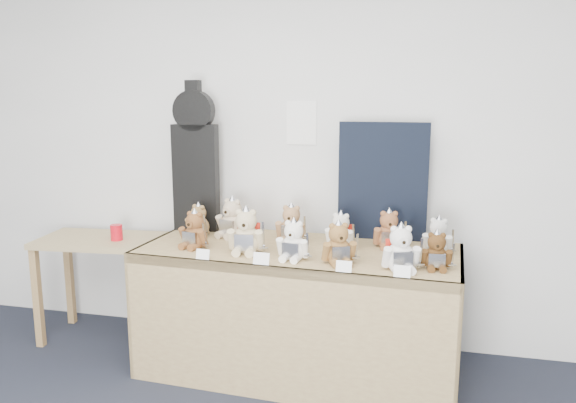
% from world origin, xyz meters
% --- Properties ---
extents(room_shell, '(6.00, 6.00, 6.00)m').
position_xyz_m(room_shell, '(0.17, 2.49, 1.57)').
color(room_shell, silver).
rests_on(room_shell, floor).
extents(display_table, '(2.01, 0.93, 0.82)m').
position_xyz_m(display_table, '(0.26, 1.89, 0.65)').
color(display_table, olive).
rests_on(display_table, floor).
extents(side_table, '(0.95, 0.58, 0.76)m').
position_xyz_m(side_table, '(-1.20, 2.14, 0.63)').
color(side_table, '#988152').
rests_on(side_table, floor).
extents(guitar_case, '(0.32, 0.10, 1.04)m').
position_xyz_m(guitar_case, '(-0.54, 2.28, 1.33)').
color(guitar_case, black).
rests_on(guitar_case, display_table).
extents(navy_board, '(0.58, 0.02, 0.77)m').
position_xyz_m(navy_board, '(0.75, 2.31, 1.21)').
color(navy_board, black).
rests_on(navy_board, display_table).
extents(red_cup, '(0.08, 0.08, 0.11)m').
position_xyz_m(red_cup, '(-1.07, 2.11, 0.81)').
color(red_cup, red).
rests_on(red_cup, side_table).
extents(teddy_front_far_left, '(0.21, 0.20, 0.26)m').
position_xyz_m(teddy_front_far_left, '(-0.37, 1.84, 0.93)').
color(teddy_front_far_left, brown).
rests_on(teddy_front_far_left, display_table).
extents(teddy_front_left, '(0.25, 0.22, 0.31)m').
position_xyz_m(teddy_front_left, '(-0.02, 1.80, 0.94)').
color(teddy_front_left, '#C9B68E').
rests_on(teddy_front_left, display_table).
extents(teddy_front_centre, '(0.22, 0.18, 0.26)m').
position_xyz_m(teddy_front_centre, '(0.29, 1.73, 0.93)').
color(teddy_front_centre, white).
rests_on(teddy_front_centre, display_table).
extents(teddy_front_right, '(0.22, 0.21, 0.27)m').
position_xyz_m(teddy_front_right, '(0.55, 1.71, 0.93)').
color(teddy_front_right, brown).
rests_on(teddy_front_right, display_table).
extents(teddy_front_far_right, '(0.24, 0.22, 0.28)m').
position_xyz_m(teddy_front_far_right, '(0.90, 1.67, 0.93)').
color(teddy_front_far_right, white).
rests_on(teddy_front_far_right, display_table).
extents(teddy_front_end, '(0.19, 0.16, 0.23)m').
position_xyz_m(teddy_front_end, '(1.09, 1.74, 0.91)').
color(teddy_front_end, '#4F331B').
rests_on(teddy_front_end, display_table).
extents(teddy_back_left, '(0.24, 0.23, 0.30)m').
position_xyz_m(teddy_back_left, '(-0.23, 2.15, 0.94)').
color(teddy_back_left, '#C3AD8E').
rests_on(teddy_back_left, display_table).
extents(teddy_back_centre_left, '(0.22, 0.18, 0.27)m').
position_xyz_m(teddy_back_centre_left, '(0.18, 2.13, 0.93)').
color(teddy_back_centre_left, '#A57A52').
rests_on(teddy_back_centre_left, display_table).
extents(teddy_back_centre_right, '(0.21, 0.18, 0.25)m').
position_xyz_m(teddy_back_centre_right, '(0.52, 2.04, 0.92)').
color(teddy_back_centre_right, white).
rests_on(teddy_back_centre_right, display_table).
extents(teddy_back_right, '(0.22, 0.19, 0.27)m').
position_xyz_m(teddy_back_right, '(0.81, 2.13, 0.93)').
color(teddy_back_right, brown).
rests_on(teddy_back_right, display_table).
extents(teddy_back_end, '(0.20, 0.18, 0.25)m').
position_xyz_m(teddy_back_end, '(1.11, 2.06, 0.92)').
color(teddy_back_end, silver).
rests_on(teddy_back_end, display_table).
extents(teddy_back_far_left, '(0.20, 0.19, 0.24)m').
position_xyz_m(teddy_back_far_left, '(-0.46, 2.12, 0.92)').
color(teddy_back_far_left, olive).
rests_on(teddy_back_far_left, display_table).
extents(entry_card_a, '(0.08, 0.02, 0.06)m').
position_xyz_m(entry_card_a, '(-0.22, 1.60, 0.85)').
color(entry_card_a, white).
rests_on(entry_card_a, display_table).
extents(entry_card_b, '(0.10, 0.03, 0.07)m').
position_xyz_m(entry_card_b, '(0.14, 1.58, 0.86)').
color(entry_card_b, white).
rests_on(entry_card_b, display_table).
extents(entry_card_c, '(0.09, 0.02, 0.06)m').
position_xyz_m(entry_card_c, '(0.61, 1.55, 0.85)').
color(entry_card_c, white).
rests_on(entry_card_c, display_table).
extents(entry_card_d, '(0.09, 0.02, 0.06)m').
position_xyz_m(entry_card_d, '(0.92, 1.54, 0.86)').
color(entry_card_d, white).
rests_on(entry_card_d, display_table).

